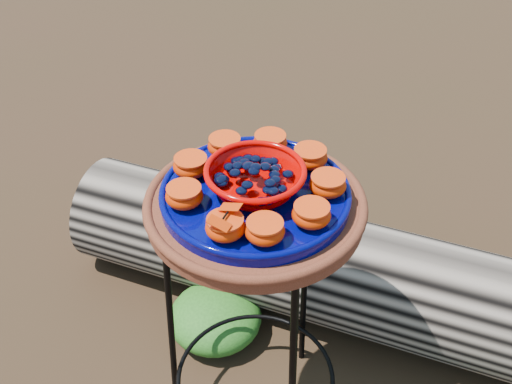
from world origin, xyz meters
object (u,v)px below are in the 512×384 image
Objects in this scene: terracotta_saucer at (255,207)px; driftwood_log at (358,277)px; plant_stand at (255,326)px; cobalt_plate at (255,196)px; red_bowl at (255,180)px.

terracotta_saucer is 0.71m from driftwood_log.
cobalt_plate reaches higher than plant_stand.
terracotta_saucer is 1.17× the size of cobalt_plate.
red_bowl reaches higher than driftwood_log.
red_bowl is 0.77m from driftwood_log.
cobalt_plate is 0.21× the size of driftwood_log.
plant_stand is 0.44m from red_bowl.
plant_stand is 0.40m from cobalt_plate.
plant_stand reaches higher than driftwood_log.
plant_stand is 0.39× the size of driftwood_log.
driftwood_log is at bearing 85.27° from terracotta_saucer.
plant_stand is 0.49m from driftwood_log.
driftwood_log is at bearing 85.27° from plant_stand.
terracotta_saucer is (0.00, 0.00, 0.37)m from plant_stand.
plant_stand is at bearing 0.00° from terracotta_saucer.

